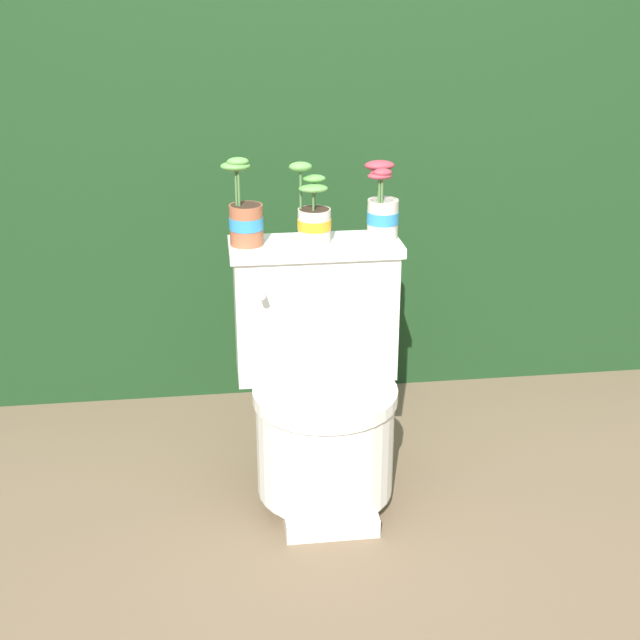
% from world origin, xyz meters
% --- Properties ---
extents(ground_plane, '(12.00, 12.00, 0.00)m').
position_xyz_m(ground_plane, '(0.00, 0.00, 0.00)').
color(ground_plane, brown).
extents(hedge_backdrop, '(2.88, 0.97, 1.39)m').
position_xyz_m(hedge_backdrop, '(0.00, 1.23, 0.69)').
color(hedge_backdrop, '#193819').
rests_on(hedge_backdrop, ground).
extents(toilet, '(0.50, 0.53, 0.74)m').
position_xyz_m(toilet, '(-0.08, 0.08, 0.33)').
color(toilet, silver).
rests_on(toilet, ground).
extents(potted_plant_left, '(0.12, 0.10, 0.25)m').
position_xyz_m(potted_plant_left, '(-0.28, 0.22, 0.83)').
color(potted_plant_left, '#9E5638').
rests_on(potted_plant_left, toilet).
extents(potted_plant_midleft, '(0.12, 0.10, 0.23)m').
position_xyz_m(potted_plant_midleft, '(-0.08, 0.22, 0.82)').
color(potted_plant_midleft, beige).
rests_on(potted_plant_midleft, toilet).
extents(potted_plant_middle, '(0.10, 0.11, 0.23)m').
position_xyz_m(potted_plant_middle, '(0.12, 0.22, 0.83)').
color(potted_plant_middle, beige).
rests_on(potted_plant_middle, toilet).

